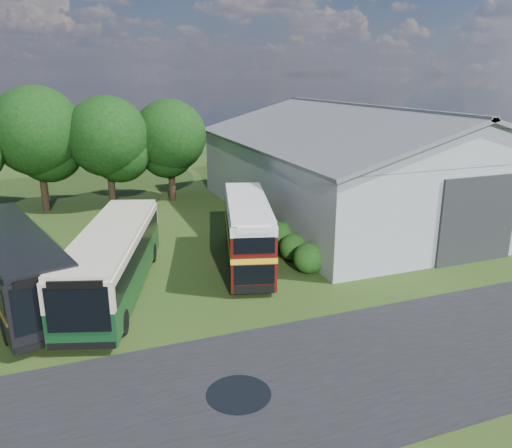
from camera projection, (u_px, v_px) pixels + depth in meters
name	position (u px, v px, depth m)	size (l,w,h in m)	color
ground	(250.00, 343.00, 19.90)	(120.00, 120.00, 0.00)	#223B12
asphalt_road	(355.00, 368.00, 18.24)	(60.00, 8.00, 0.02)	black
puddle	(239.00, 395.00, 16.71)	(2.20, 2.20, 0.01)	black
storage_shed	(362.00, 158.00, 38.12)	(18.80, 24.80, 8.15)	gray
tree_mid	(37.00, 131.00, 37.61)	(6.80, 6.80, 9.60)	black
tree_right_a	(107.00, 137.00, 38.56)	(6.26, 6.26, 8.83)	black
tree_right_b	(170.00, 136.00, 41.05)	(5.98, 5.98, 8.45)	black
shrub_front	(308.00, 271.00, 27.18)	(1.70, 1.70, 1.70)	#194714
shrub_mid	(293.00, 259.00, 28.97)	(1.60, 1.60, 1.60)	#194714
shrub_back	(279.00, 248.00, 30.76)	(1.80, 1.80, 1.80)	#194714
bus_green_single	(113.00, 259.00, 24.05)	(6.22, 12.09, 3.26)	black
bus_maroon_double	(248.00, 233.00, 27.53)	(4.59, 9.15, 3.81)	black
bus_dark_single	(14.00, 264.00, 23.37)	(5.89, 12.46, 3.35)	black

